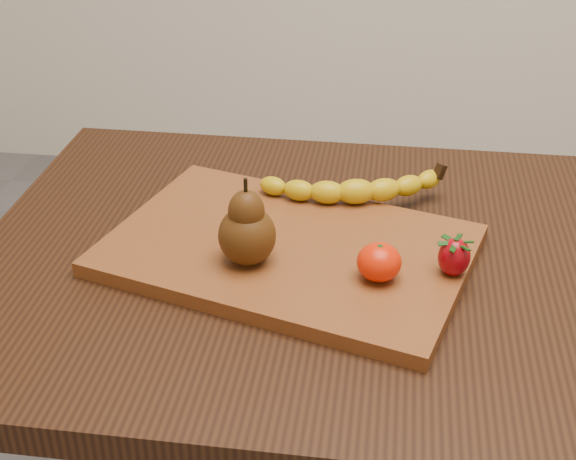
% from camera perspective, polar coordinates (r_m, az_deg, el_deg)
% --- Properties ---
extents(table, '(1.00, 0.70, 0.76)m').
position_cam_1_polar(table, '(1.10, 4.71, -6.19)').
color(table, black).
rests_on(table, ground).
extents(cutting_board, '(0.51, 0.41, 0.02)m').
position_cam_1_polar(cutting_board, '(1.03, 0.00, -1.44)').
color(cutting_board, brown).
rests_on(cutting_board, table).
extents(banana, '(0.23, 0.11, 0.04)m').
position_cam_1_polar(banana, '(1.11, 4.84, 2.75)').
color(banana, '#D9B60A').
rests_on(banana, cutting_board).
extents(pear, '(0.07, 0.07, 0.11)m').
position_cam_1_polar(pear, '(0.96, -2.96, 0.61)').
color(pear, '#4A290B').
rests_on(pear, cutting_board).
extents(mandarin, '(0.06, 0.06, 0.05)m').
position_cam_1_polar(mandarin, '(0.95, 6.50, -2.28)').
color(mandarin, red).
rests_on(mandarin, cutting_board).
extents(strawberry, '(0.05, 0.05, 0.05)m').
position_cam_1_polar(strawberry, '(0.97, 11.74, -1.81)').
color(strawberry, '#99040D').
rests_on(strawberry, cutting_board).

